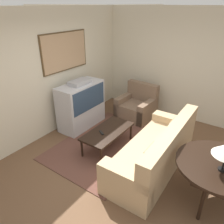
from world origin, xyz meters
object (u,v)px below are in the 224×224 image
object	(u,v)px
couch	(155,153)
console_table	(219,168)
armchair	(137,107)
tv	(81,105)
coffee_table	(108,132)

from	to	relation	value
couch	console_table	distance (m)	1.12
armchair	console_table	bearing A→B (deg)	-35.47
armchair	tv	bearing A→B (deg)	-124.25
couch	tv	bearing A→B (deg)	-101.79
couch	coffee_table	xyz separation A→B (m)	(-0.00, 1.06, 0.06)
couch	console_table	world-z (taller)	couch
coffee_table	console_table	world-z (taller)	console_table
tv	console_table	distance (m)	3.24
couch	coffee_table	size ratio (longest dim) A/B	1.90
couch	coffee_table	distance (m)	1.06
armchair	console_table	world-z (taller)	armchair
armchair	console_table	xyz separation A→B (m)	(-1.79, -2.31, 0.37)
tv	coffee_table	xyz separation A→B (m)	(-0.40, -1.07, -0.17)
coffee_table	armchair	bearing A→B (deg)	7.27
tv	armchair	world-z (taller)	tv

